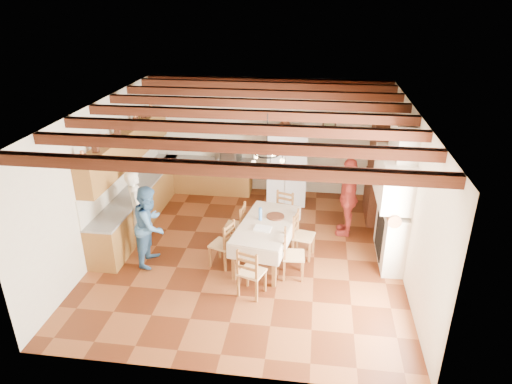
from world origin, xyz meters
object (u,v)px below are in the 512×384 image
person_man (137,208)px  chair_left_near (222,243)px  chair_right_far (304,235)px  refrigerator (286,166)px  chair_left_far (235,225)px  chair_end_far (282,214)px  chair_right_near (294,254)px  dining_table (266,227)px  chair_end_near (252,271)px  microwave (228,154)px  hutch (381,171)px  person_woman_red (348,197)px  person_woman_blue (150,225)px

person_man → chair_left_near: bearing=-131.8°
chair_left_near → chair_right_far: size_ratio=1.00×
refrigerator → chair_left_near: refrigerator is taller
chair_left_far → chair_end_far: bearing=129.2°
chair_right_far → refrigerator: bearing=23.1°
chair_left_far → chair_right_near: size_ratio=1.00×
chair_left_near → chair_right_far: (1.56, 0.53, 0.00)m
dining_table → chair_right_far: chair_right_far is taller
chair_end_near → person_man: bearing=-9.9°
chair_right_far → microwave: (-2.09, 2.92, 0.59)m
chair_right_near → chair_left_far: bearing=48.9°
hutch → person_man: hutch is taller
hutch → person_man: 5.48m
dining_table → chair_right_far: bearing=17.3°
dining_table → person_woman_red: (1.63, 1.33, 0.15)m
dining_table → person_man: size_ratio=1.21×
chair_end_far → person_woman_red: size_ratio=0.54×
chair_right_near → person_woman_blue: person_woman_blue is taller
person_man → person_woman_red: 4.48m
hutch → person_woman_red: bearing=-129.1°
chair_right_far → person_woman_red: size_ratio=0.54×
person_woman_blue → person_woman_red: 4.20m
chair_end_far → person_woman_red: 1.49m
chair_end_far → chair_end_near: bearing=-79.1°
refrigerator → dining_table: bearing=-98.4°
dining_table → person_woman_blue: size_ratio=1.23×
refrigerator → chair_end_near: refrigerator is taller
microwave → dining_table: bearing=-56.6°
chair_left_near → chair_end_far: bearing=162.7°
dining_table → person_woman_red: person_woman_red is taller
hutch → person_woman_blue: bearing=-150.0°
chair_left_near → person_woman_blue: bearing=-67.9°
chair_left_near → person_woman_blue: size_ratio=0.59×
chair_left_near → chair_right_near: same height
dining_table → person_man: (-2.73, 0.29, 0.09)m
dining_table → person_woman_blue: person_woman_blue is taller
chair_left_near → person_man: 2.02m
person_woman_red → dining_table: bearing=-43.3°
chair_left_far → person_woman_blue: person_woman_blue is taller
chair_right_far → person_man: bearing=100.1°
chair_right_near → person_woman_red: person_woman_red is taller
refrigerator → chair_end_near: bearing=-99.1°
chair_left_far → dining_table: bearing=62.1°
microwave → person_man: bearing=-105.6°
person_woman_red → chair_end_near: bearing=-27.6°
hutch → person_woman_red: size_ratio=1.33×
person_woman_blue → microwave: bearing=-12.5°
dining_table → chair_right_far: (0.73, 0.23, -0.26)m
hutch → chair_left_far: 3.63m
chair_end_near → person_man: (-2.61, 1.45, 0.35)m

